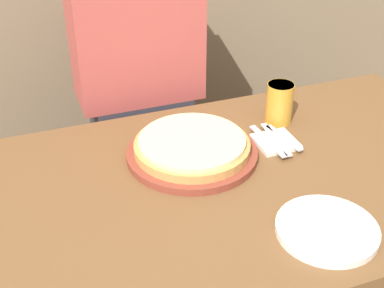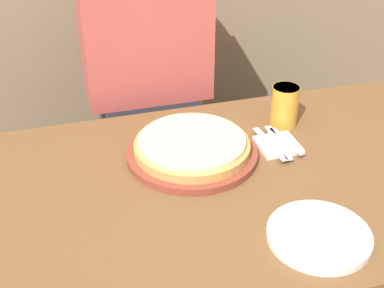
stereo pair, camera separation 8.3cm
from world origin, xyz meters
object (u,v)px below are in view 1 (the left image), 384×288
object	(u,v)px
fork	(268,141)
dinner_knife	(276,139)
diner_person	(140,110)
dinner_plate	(327,229)
spoon	(284,138)
pizza_on_board	(192,149)
beer_glass	(279,101)

from	to	relation	value
fork	dinner_knife	xyz separation A→B (m)	(0.02, 0.00, 0.00)
diner_person	dinner_plate	bearing A→B (deg)	-76.46
dinner_knife	diner_person	size ratio (longest dim) A/B	0.13
fork	spoon	distance (m)	0.05
spoon	diner_person	distance (m)	0.55
dinner_knife	pizza_on_board	bearing A→B (deg)	175.39
beer_glass	spoon	bearing A→B (deg)	-110.01
pizza_on_board	spoon	world-z (taller)	pizza_on_board
dinner_plate	fork	size ratio (longest dim) A/B	1.28
dinner_knife	dinner_plate	bearing A→B (deg)	-100.41
dinner_plate	spoon	xyz separation A→B (m)	(0.09, 0.37, 0.01)
diner_person	beer_glass	bearing A→B (deg)	-46.35
fork	dinner_knife	world-z (taller)	same
dinner_plate	dinner_knife	distance (m)	0.37
beer_glass	spoon	distance (m)	0.13
dinner_plate	spoon	size ratio (longest dim) A/B	1.50
pizza_on_board	diner_person	world-z (taller)	diner_person
pizza_on_board	beer_glass	size ratio (longest dim) A/B	2.89
beer_glass	fork	distance (m)	0.15
dinner_knife	diner_person	xyz separation A→B (m)	(-0.27, 0.46, -0.09)
pizza_on_board	beer_glass	xyz separation A→B (m)	(0.31, 0.09, 0.04)
dinner_plate	fork	distance (m)	0.37
pizza_on_board	dinner_knife	bearing A→B (deg)	-4.61
pizza_on_board	diner_person	xyz separation A→B (m)	(-0.03, 0.44, -0.10)
pizza_on_board	dinner_plate	distance (m)	0.42
pizza_on_board	beer_glass	bearing A→B (deg)	16.69
diner_person	fork	bearing A→B (deg)	-62.26
pizza_on_board	fork	size ratio (longest dim) A/B	1.98
dinner_plate	diner_person	distance (m)	0.86
fork	dinner_knife	bearing A→B (deg)	0.00
beer_glass	dinner_plate	distance (m)	0.50
pizza_on_board	spoon	bearing A→B (deg)	-4.17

